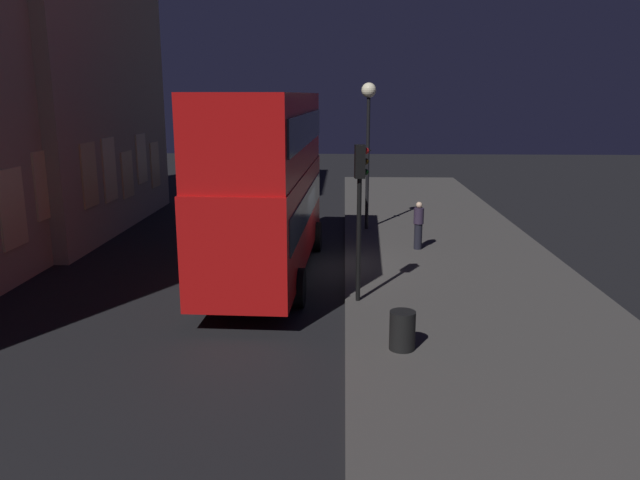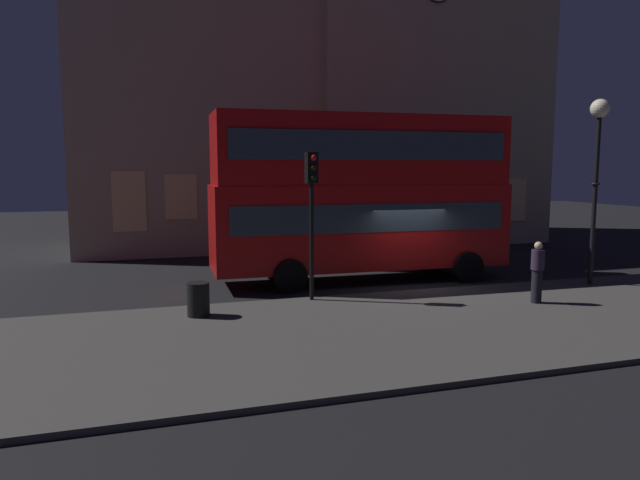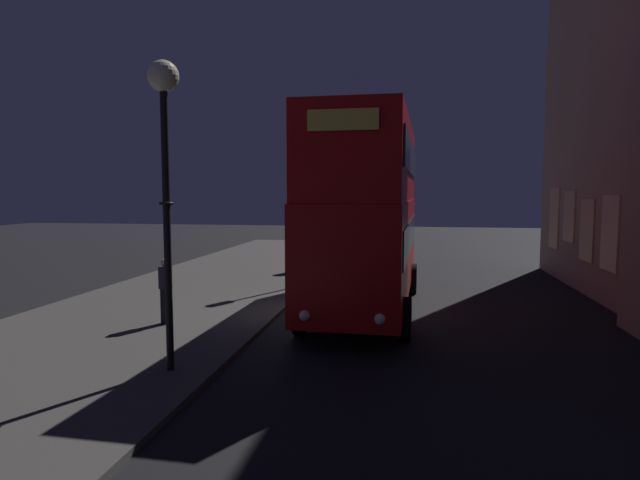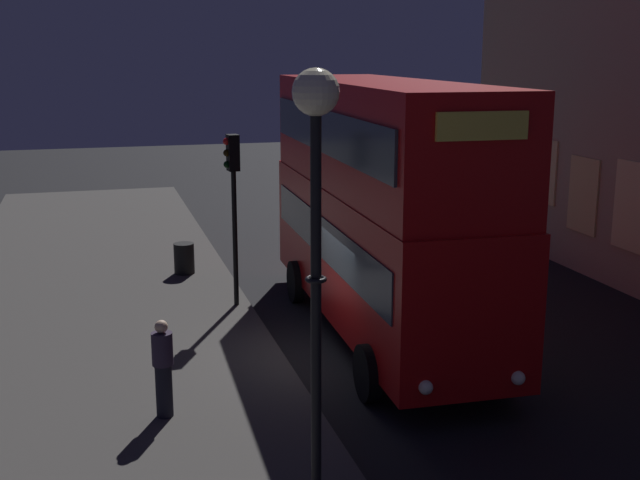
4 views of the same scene
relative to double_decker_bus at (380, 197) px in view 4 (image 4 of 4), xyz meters
The scene contains 7 objects.
ground_plane 3.60m from the double_decker_bus, 51.21° to the right, with size 80.00×80.00×0.00m, color black.
sidewalk_slab 6.83m from the double_decker_bus, 79.09° to the right, with size 44.00×7.21×0.12m, color #423F3D.
double_decker_bus is the anchor object (origin of this frame).
traffic_light_near_kerb 3.77m from the double_decker_bus, 132.88° to the right, with size 0.34×0.37×4.15m.
street_lamp 7.60m from the double_decker_bus, 26.28° to the right, with size 0.58×0.58×5.85m.
pedestrian 6.32m from the double_decker_bus, 56.99° to the right, with size 0.36×0.36×1.71m.
litter_bin 7.32m from the double_decker_bus, 148.02° to the right, with size 0.56×0.56×0.85m, color black.
Camera 4 is at (15.08, -4.50, 6.15)m, focal length 45.65 mm.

